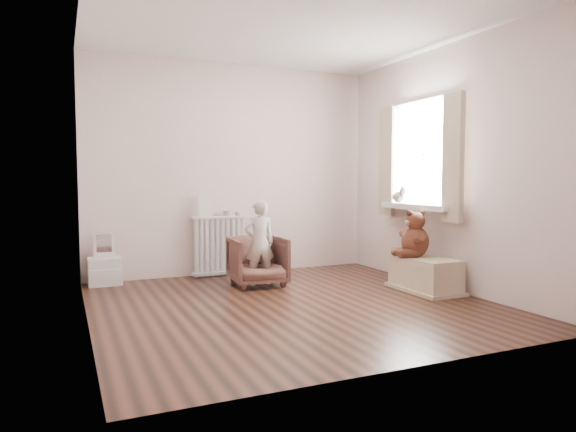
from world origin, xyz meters
name	(u,v)px	position (x,y,z in m)	size (l,w,h in m)	color
floor	(293,304)	(0.00, 0.00, 0.00)	(3.60, 3.60, 0.01)	black
ceiling	(293,22)	(0.00, 0.00, 2.60)	(3.60, 3.60, 0.01)	white
back_wall	(233,169)	(0.00, 1.80, 1.30)	(3.60, 0.02, 2.60)	silver
front_wall	(415,158)	(0.00, -1.80, 1.30)	(3.60, 0.02, 2.60)	silver
left_wall	(84,163)	(-1.80, 0.00, 1.30)	(0.02, 3.60, 2.60)	silver
right_wall	(446,168)	(1.80, 0.00, 1.30)	(0.02, 3.60, 2.60)	silver
window	(425,155)	(1.76, 0.30, 1.45)	(0.03, 0.90, 1.10)	white
window_sill	(418,207)	(1.67, 0.30, 0.87)	(0.22, 1.10, 0.06)	silver
curtain_left	(453,158)	(1.65, -0.27, 1.39)	(0.06, 0.26, 1.30)	beige
curtain_right	(387,162)	(1.65, 0.87, 1.39)	(0.06, 0.26, 1.30)	beige
radiator	(220,244)	(-0.21, 1.68, 0.39)	(0.69, 0.13, 0.73)	silver
paper_doll	(205,205)	(-0.40, 1.68, 0.87)	(0.16, 0.01, 0.27)	beige
tin_a	(228,213)	(-0.12, 1.68, 0.76)	(0.11, 0.11, 0.06)	#A59E8C
tin_b	(238,214)	(0.02, 1.68, 0.75)	(0.08, 0.08, 0.04)	#A59E8C
toy_vanity	(105,260)	(-1.55, 1.65, 0.28)	(0.36, 0.25, 0.56)	silver
armchair	(258,261)	(0.01, 0.95, 0.27)	(0.58, 0.60, 0.54)	#502F27
child	(259,242)	(0.01, 0.90, 0.48)	(0.34, 0.22, 0.93)	beige
toy_bench	(425,272)	(1.52, -0.03, 0.20)	(0.40, 0.76, 0.36)	beige
teddy_bear	(415,227)	(1.46, 0.07, 0.67)	(0.40, 0.31, 0.49)	#391A10
plush_cat	(399,194)	(1.66, 0.63, 1.00)	(0.14, 0.23, 0.20)	slate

